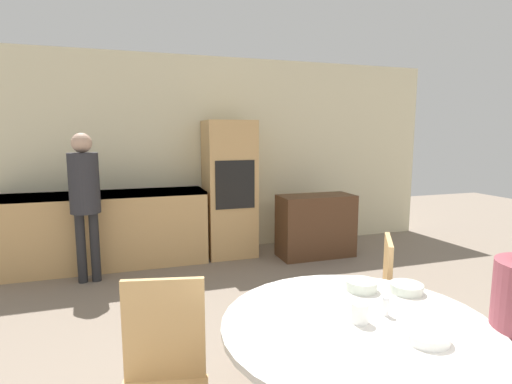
% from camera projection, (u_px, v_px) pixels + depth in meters
% --- Properties ---
extents(wall_back, '(6.75, 0.05, 2.60)m').
position_uv_depth(wall_back, '(206.00, 156.00, 5.39)').
color(wall_back, beige).
rests_on(wall_back, ground_plane).
extents(kitchen_counter, '(2.41, 0.60, 0.90)m').
position_uv_depth(kitchen_counter, '(104.00, 229.00, 4.78)').
color(kitchen_counter, tan).
rests_on(kitchen_counter, ground_plane).
extents(oven_unit, '(0.62, 0.59, 1.76)m').
position_uv_depth(oven_unit, '(229.00, 189.00, 5.21)').
color(oven_unit, tan).
rests_on(oven_unit, ground_plane).
extents(sideboard, '(0.98, 0.45, 0.81)m').
position_uv_depth(sideboard, '(316.00, 226.00, 5.20)').
color(sideboard, '#51331E').
rests_on(sideboard, ground_plane).
extents(dining_table, '(1.20, 1.20, 0.77)m').
position_uv_depth(dining_table, '(355.00, 367.00, 1.79)').
color(dining_table, '#51331E').
rests_on(dining_table, ground_plane).
extents(chair_far_left, '(0.47, 0.47, 0.93)m').
position_uv_depth(chair_far_left, '(163.00, 374.00, 1.80)').
color(chair_far_left, tan).
rests_on(chair_far_left, ground_plane).
extents(chair_far_right, '(0.55, 0.55, 0.93)m').
position_uv_depth(chair_far_right, '(372.00, 300.00, 2.60)').
color(chair_far_right, tan).
rests_on(chair_far_right, ground_plane).
extents(person_standing, '(0.31, 0.31, 1.60)m').
position_uv_depth(person_standing, '(85.00, 191.00, 4.20)').
color(person_standing, '#262628').
rests_on(person_standing, ground_plane).
extents(cup, '(0.08, 0.08, 0.09)m').
position_uv_depth(cup, '(360.00, 312.00, 1.75)').
color(cup, white).
rests_on(cup, dining_table).
extents(bowl_near, '(0.18, 0.18, 0.04)m').
position_uv_depth(bowl_near, '(426.00, 336.00, 1.60)').
color(bowl_near, white).
rests_on(bowl_near, dining_table).
extents(bowl_centre, '(0.17, 0.17, 0.05)m').
position_uv_depth(bowl_centre, '(406.00, 288.00, 2.09)').
color(bowl_centre, silver).
rests_on(bowl_centre, dining_table).
extents(bowl_far, '(0.16, 0.16, 0.05)m').
position_uv_depth(bowl_far, '(361.00, 285.00, 2.11)').
color(bowl_far, silver).
rests_on(bowl_far, dining_table).
extents(salt_shaker, '(0.03, 0.03, 0.09)m').
position_uv_depth(salt_shaker, '(386.00, 306.00, 1.82)').
color(salt_shaker, white).
rests_on(salt_shaker, dining_table).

